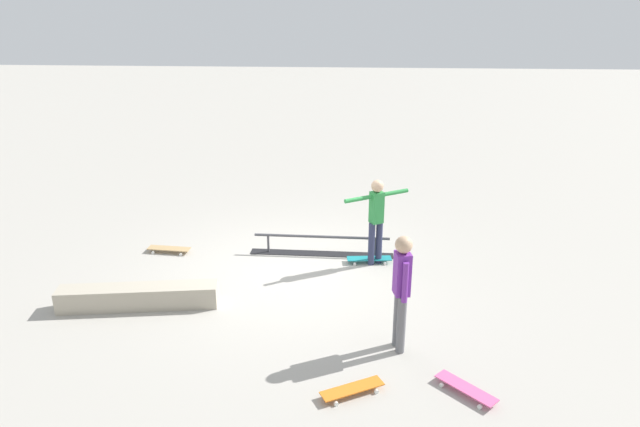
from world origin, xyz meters
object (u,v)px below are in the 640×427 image
(grind_rail, at_px, (322,246))
(skate_ledge, at_px, (138,297))
(skateboard_main, at_px, (369,259))
(loose_skateboard_pink, at_px, (466,388))
(skater_main, at_px, (376,216))
(loose_skateboard_natural, at_px, (169,249))
(loose_skateboard_orange, at_px, (352,389))
(bystander_purple_shirt, at_px, (401,287))

(grind_rail, height_order, skate_ledge, grind_rail)
(skateboard_main, height_order, loose_skateboard_pink, same)
(grind_rail, height_order, skateboard_main, grind_rail)
(grind_rail, bearing_deg, skater_main, 161.78)
(loose_skateboard_natural, bearing_deg, grind_rail, 6.93)
(skater_main, distance_m, loose_skateboard_pink, 3.80)
(loose_skateboard_orange, distance_m, loose_skateboard_pink, 1.38)
(skate_ledge, distance_m, loose_skateboard_pink, 5.03)
(bystander_purple_shirt, xyz_separation_m, loose_skateboard_pink, (-0.76, 0.92, -0.87))
(skateboard_main, height_order, loose_skateboard_natural, same)
(skateboard_main, bearing_deg, loose_skateboard_natural, 170.88)
(grind_rail, xyz_separation_m, loose_skateboard_pink, (-1.99, 3.91, -0.09))
(skateboard_main, xyz_separation_m, loose_skateboard_orange, (0.27, 3.70, 0.00))
(skate_ledge, xyz_separation_m, skateboard_main, (-3.59, -1.81, -0.10))
(grind_rail, xyz_separation_m, skater_main, (-0.98, 0.34, 0.75))
(skater_main, xyz_separation_m, loose_skateboard_natural, (3.84, -0.24, -0.84))
(skate_ledge, bearing_deg, loose_skateboard_natural, -85.66)
(skater_main, bearing_deg, grind_rail, -50.26)
(skate_ledge, bearing_deg, loose_skateboard_pink, 159.14)
(skateboard_main, relative_size, loose_skateboard_natural, 1.00)
(bystander_purple_shirt, height_order, loose_skateboard_pink, bystander_purple_shirt)
(grind_rail, relative_size, bystander_purple_shirt, 1.60)
(loose_skateboard_orange, bearing_deg, skater_main, -123.71)
(loose_skateboard_natural, bearing_deg, loose_skateboard_pink, -33.26)
(skate_ledge, distance_m, loose_skateboard_orange, 3.82)
(bystander_purple_shirt, relative_size, loose_skateboard_natural, 2.05)
(grind_rail, xyz_separation_m, bystander_purple_shirt, (-1.23, 2.99, 0.78))
(bystander_purple_shirt, bearing_deg, loose_skateboard_orange, -43.15)
(grind_rail, bearing_deg, skate_ledge, 39.08)
(loose_skateboard_orange, bearing_deg, grind_rail, -109.35)
(skateboard_main, xyz_separation_m, loose_skateboard_pink, (-1.11, 3.60, 0.00))
(grind_rail, xyz_separation_m, loose_skateboard_natural, (2.87, 0.10, -0.09))
(skater_main, distance_m, loose_skateboard_natural, 3.94)
(skater_main, height_order, loose_skateboard_orange, skater_main)
(bystander_purple_shirt, bearing_deg, skate_ledge, -114.23)
(loose_skateboard_orange, bearing_deg, loose_skateboard_pink, 156.00)
(loose_skateboard_pink, relative_size, loose_skateboard_natural, 0.88)
(skateboard_main, height_order, loose_skateboard_orange, same)
(skate_ledge, xyz_separation_m, bystander_purple_shirt, (-3.94, 0.88, 0.77))
(skate_ledge, height_order, skateboard_main, skate_ledge)
(grind_rail, distance_m, skate_ledge, 3.44)
(skater_main, xyz_separation_m, loose_skateboard_orange, (0.37, 3.66, -0.84))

